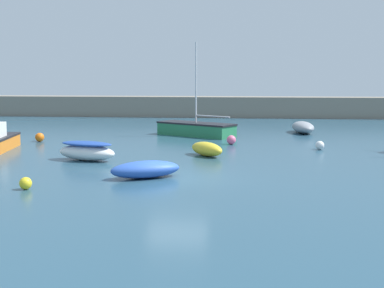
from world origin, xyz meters
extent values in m
cube|color=#284C60|center=(0.00, 0.00, -0.10)|extent=(120.00, 120.00, 0.20)
cube|color=gray|center=(0.00, 32.54, 1.02)|extent=(51.47, 2.74, 2.05)
ellipsoid|color=yellow|center=(0.77, 6.09, 0.37)|extent=(2.25, 2.46, 0.73)
cube|color=#287A4C|center=(-0.65, 15.34, 0.40)|extent=(5.69, 4.46, 0.81)
cube|color=black|center=(-0.65, 15.34, 0.87)|extent=(5.80, 4.55, 0.12)
cylinder|color=silver|center=(-0.65, 15.34, 3.62)|extent=(0.11, 0.11, 5.64)
cylinder|color=silver|center=(0.54, 14.60, 1.43)|extent=(2.43, 1.55, 0.09)
ellipsoid|color=#2D56B7|center=(-1.29, -0.18, 0.36)|extent=(3.16, 2.47, 0.71)
ellipsoid|color=white|center=(-5.03, 4.03, 0.39)|extent=(3.35, 2.15, 0.78)
ellipsoid|color=#23479E|center=(-5.03, 4.03, 0.83)|extent=(3.01, 1.93, 0.24)
ellipsoid|color=gray|center=(6.95, 17.94, 0.42)|extent=(1.80, 3.70, 0.84)
sphere|color=white|center=(6.98, 9.08, 0.25)|extent=(0.50, 0.50, 0.50)
sphere|color=#EA668C|center=(1.93, 10.89, 0.28)|extent=(0.56, 0.56, 0.56)
sphere|color=yellow|center=(-5.29, -2.83, 0.23)|extent=(0.46, 0.46, 0.46)
sphere|color=orange|center=(-10.23, 11.05, 0.28)|extent=(0.56, 0.56, 0.56)
camera|label=1|loc=(2.76, -21.48, 4.19)|focal=50.00mm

